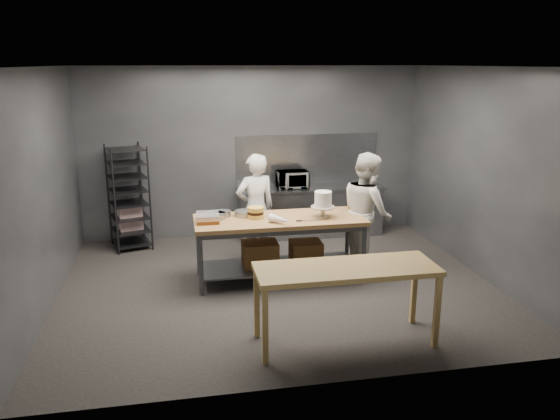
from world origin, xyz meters
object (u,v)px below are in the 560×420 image
speed_rack (129,198)px  work_table (279,241)px  near_counter (346,274)px  layer_cake (256,213)px  chef_behind (256,209)px  frosted_cake_stand (323,201)px  microwave (292,179)px  chef_right (367,212)px

speed_rack → work_table: bearing=-39.6°
near_counter → layer_cake: (-0.71, 2.02, 0.19)m
work_table → speed_rack: 2.90m
work_table → chef_behind: size_ratio=1.39×
near_counter → speed_rack: size_ratio=1.14×
work_table → near_counter: work_table is taller
speed_rack → frosted_cake_stand: speed_rack is taller
near_counter → frosted_cake_stand: bearing=82.8°
speed_rack → layer_cake: bearing=-43.8°
work_table → layer_cake: 0.55m
microwave → layer_cake: microwave is taller
microwave → frosted_cake_stand: size_ratio=1.44×
frosted_cake_stand → layer_cake: (-0.94, 0.14, -0.15)m
near_counter → frosted_cake_stand: 1.93m
speed_rack → chef_right: size_ratio=0.98×
chef_right → speed_rack: bearing=61.4°
chef_behind → microwave: size_ratio=3.18×
layer_cake → near_counter: bearing=-70.7°
chef_right → layer_cake: (-1.69, -0.10, 0.11)m
near_counter → frosted_cake_stand: (0.24, 1.88, 0.34)m
microwave → chef_behind: bearing=-125.7°
speed_rack → microwave: 2.82m
layer_cake → chef_right: bearing=3.5°
frosted_cake_stand → layer_cake: size_ratio=1.64×
chef_behind → layer_cake: size_ratio=7.52×
frosted_cake_stand → layer_cake: 0.97m
work_table → chef_right: bearing=5.8°
chef_behind → chef_right: bearing=144.6°
frosted_cake_stand → speed_rack: bearing=145.5°
speed_rack → chef_behind: bearing=-28.4°
work_table → microwave: 2.06m
near_counter → chef_behind: (-0.60, 2.75, 0.05)m
chef_behind → work_table: bearing=93.2°
work_table → chef_right: (1.35, 0.14, 0.32)m
work_table → microwave: bearing=72.8°
work_table → layer_cake: layer_cake is taller
chef_right → frosted_cake_stand: chef_right is taller
speed_rack → microwave: bearing=1.6°
microwave → frosted_cake_stand: 2.02m
chef_right → frosted_cake_stand: bearing=104.7°
chef_behind → microwave: 1.43m
chef_behind → frosted_cake_stand: size_ratio=4.58×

